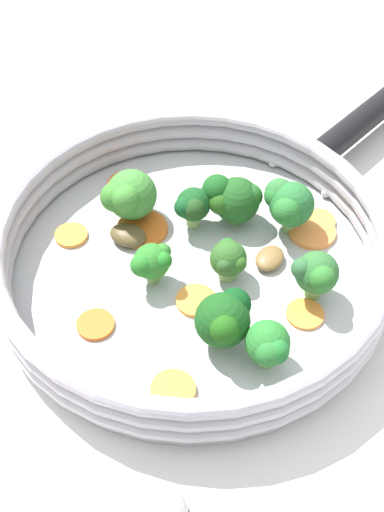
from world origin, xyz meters
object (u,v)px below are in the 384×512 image
Objects in this scene: carrot_slice_6 at (95,325)px; broccoli_floret_5 at (152,262)px; carrot_slice_7 at (319,221)px; carrot_slice_2 at (71,235)px; carrot_slice_3 at (312,232)px; broccoli_floret_0 at (316,274)px; broccoli_floret_7 at (231,198)px; broccoli_floret_2 at (269,346)px; mushroom_piece_0 at (270,258)px; broccoli_floret_6 at (129,196)px; carrot_slice_4 at (173,390)px; carrot_slice_8 at (196,301)px; broccoli_floret_8 at (287,203)px; mushroom_piece_1 at (128,235)px; broccoli_floret_4 at (224,319)px; carrot_slice_1 at (127,185)px; carrot_slice_0 at (305,314)px; skillet at (192,273)px; carrot_slice_5 at (142,229)px; broccoli_floret_1 at (229,259)px.

carrot_slice_6 is 0.77× the size of broccoli_floret_5.
carrot_slice_7 is at bearing -120.30° from broccoli_floret_5.
carrot_slice_2 is 0.74× the size of broccoli_floret_5.
carrot_slice_3 is 0.08m from broccoli_floret_0.
broccoli_floret_2 is at bearing 132.62° from broccoli_floret_7.
carrot_slice_7 is at bearing -100.79° from mushroom_piece_0.
broccoli_floret_7 is (-0.07, -0.05, -0.00)m from broccoli_floret_6.
broccoli_floret_2 reaches higher than carrot_slice_4.
carrot_slice_8 is 0.79× the size of broccoli_floret_2.
mushroom_piece_0 is (0.05, -0.01, -0.02)m from broccoli_floret_0.
carrot_slice_6 is 0.60× the size of broccoli_floret_8.
carrot_slice_2 is 0.87× the size of mushroom_piece_1.
broccoli_floret_4 is (-0.04, 0.02, 0.03)m from carrot_slice_8.
carrot_slice_8 is at bearing -128.54° from carrot_slice_6.
mushroom_piece_1 reaches higher than carrot_slice_4.
carrot_slice_1 is 1.06× the size of mushroom_piece_1.
broccoli_floret_5 is 0.78× the size of broccoli_floret_6.
mushroom_piece_0 is at bearing -168.59° from broccoli_floret_6.
carrot_slice_0 is 0.13m from carrot_slice_4.
skillet is at bearing -50.30° from carrot_slice_8.
broccoli_floret_6 is 0.14m from broccoli_floret_8.
skillet is 0.05m from broccoli_floret_5.
carrot_slice_4 is 0.67× the size of broccoli_floret_6.
carrot_slice_5 is 0.16m from carrot_slice_7.
carrot_slice_8 is (0.08, 0.04, 0.00)m from carrot_slice_0.
carrot_slice_0 is 1.06× the size of carrot_slice_2.
broccoli_floret_2 is 0.11m from mushroom_piece_0.
broccoli_floret_4 reaches higher than carrot_slice_1.
carrot_slice_4 is 0.15m from mushroom_piece_0.
carrot_slice_5 is 0.18m from broccoli_floret_2.
broccoli_floret_7 is 1.01× the size of broccoli_floret_8.
carrot_slice_6 is 0.12m from broccoli_floret_1.
broccoli_floret_7 is 1.69× the size of mushroom_piece_0.
broccoli_floret_0 is (-0.21, -0.06, 0.03)m from carrot_slice_2.
broccoli_floret_7 is (-0.10, -0.10, 0.03)m from carrot_slice_2.
carrot_slice_0 is 0.22m from carrot_slice_2.
mushroom_piece_0 is (-0.16, 0.01, 0.00)m from carrot_slice_1.
carrot_slice_1 is 0.94× the size of broccoli_floret_1.
broccoli_floret_4 is at bearing 119.82° from broccoli_floret_1.
broccoli_floret_0 is at bearing 160.11° from broccoli_floret_7.
mushroom_piece_1 is at bearing 123.95° from broccoli_floret_6.
broccoli_floret_2 is 1.40× the size of mushroom_piece_0.
carrot_slice_3 is 0.02m from carrot_slice_7.
carrot_slice_0 is 0.13m from broccoli_floret_5.
carrot_slice_3 is at bearing -123.53° from broccoli_floret_5.
broccoli_floret_5 is at bearing 59.70° from carrot_slice_7.
broccoli_floret_6 is (0.15, 0.08, 0.03)m from carrot_slice_3.
broccoli_floret_1 is (0.03, -0.12, 0.02)m from carrot_slice_4.
carrot_slice_2 is at bearing -0.25° from broccoli_floret_5.
carrot_slice_8 is (-0.05, -0.07, 0.00)m from carrot_slice_6.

